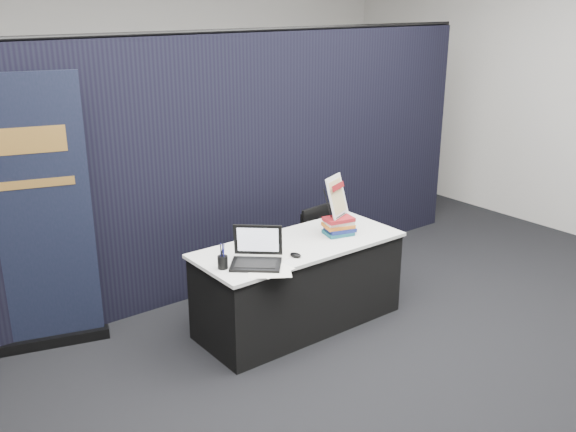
{
  "coord_description": "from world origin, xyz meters",
  "views": [
    {
      "loc": [
        -3.13,
        -3.36,
        2.7
      ],
      "look_at": [
        -0.12,
        0.55,
        1.01
      ],
      "focal_mm": 40.0,
      "sensor_mm": 36.0,
      "label": 1
    }
  ],
  "objects_px": {
    "laptop": "(252,256)",
    "pullup_banner": "(35,234)",
    "stacking_chair": "(325,247)",
    "display_table": "(299,284)",
    "info_sign": "(337,197)",
    "book_stack_tall": "(339,226)",
    "book_stack_short": "(338,228)"
  },
  "relations": [
    {
      "from": "pullup_banner",
      "to": "stacking_chair",
      "type": "bearing_deg",
      "value": 3.12
    },
    {
      "from": "info_sign",
      "to": "stacking_chair",
      "type": "height_order",
      "value": "info_sign"
    },
    {
      "from": "info_sign",
      "to": "pullup_banner",
      "type": "bearing_deg",
      "value": 134.37
    },
    {
      "from": "display_table",
      "to": "laptop",
      "type": "distance_m",
      "value": 0.73
    },
    {
      "from": "laptop",
      "to": "stacking_chair",
      "type": "xyz_separation_m",
      "value": [
        1.18,
        0.5,
        -0.36
      ]
    },
    {
      "from": "book_stack_tall",
      "to": "pullup_banner",
      "type": "height_order",
      "value": "pullup_banner"
    },
    {
      "from": "display_table",
      "to": "pullup_banner",
      "type": "height_order",
      "value": "pullup_banner"
    },
    {
      "from": "laptop",
      "to": "info_sign",
      "type": "distance_m",
      "value": 1.01
    },
    {
      "from": "laptop",
      "to": "info_sign",
      "type": "height_order",
      "value": "info_sign"
    },
    {
      "from": "laptop",
      "to": "pullup_banner",
      "type": "distance_m",
      "value": 1.68
    },
    {
      "from": "display_table",
      "to": "pullup_banner",
      "type": "bearing_deg",
      "value": 152.9
    },
    {
      "from": "book_stack_short",
      "to": "pullup_banner",
      "type": "bearing_deg",
      "value": 157.08
    },
    {
      "from": "stacking_chair",
      "to": "laptop",
      "type": "bearing_deg",
      "value": -162.83
    },
    {
      "from": "pullup_banner",
      "to": "stacking_chair",
      "type": "relative_size",
      "value": 2.69
    },
    {
      "from": "pullup_banner",
      "to": "book_stack_short",
      "type": "bearing_deg",
      "value": -6.66
    },
    {
      "from": "info_sign",
      "to": "laptop",
      "type": "bearing_deg",
      "value": 164.06
    },
    {
      "from": "display_table",
      "to": "info_sign",
      "type": "height_order",
      "value": "info_sign"
    },
    {
      "from": "display_table",
      "to": "stacking_chair",
      "type": "distance_m",
      "value": 0.72
    },
    {
      "from": "info_sign",
      "to": "display_table",
      "type": "bearing_deg",
      "value": 156.09
    },
    {
      "from": "stacking_chair",
      "to": "book_stack_tall",
      "type": "bearing_deg",
      "value": -122.4
    },
    {
      "from": "display_table",
      "to": "book_stack_short",
      "type": "distance_m",
      "value": 0.59
    },
    {
      "from": "info_sign",
      "to": "book_stack_tall",
      "type": "bearing_deg",
      "value": -112.66
    },
    {
      "from": "pullup_banner",
      "to": "stacking_chair",
      "type": "xyz_separation_m",
      "value": [
        2.46,
        -0.58,
        -0.52
      ]
    },
    {
      "from": "laptop",
      "to": "stacking_chair",
      "type": "height_order",
      "value": "laptop"
    },
    {
      "from": "laptop",
      "to": "book_stack_short",
      "type": "relative_size",
      "value": 2.63
    },
    {
      "from": "pullup_banner",
      "to": "display_table",
      "type": "bearing_deg",
      "value": -10.85
    },
    {
      "from": "display_table",
      "to": "pullup_banner",
      "type": "xyz_separation_m",
      "value": [
        -1.85,
        0.95,
        0.6
      ]
    },
    {
      "from": "book_stack_short",
      "to": "pullup_banner",
      "type": "xyz_separation_m",
      "value": [
        -2.27,
        0.96,
        0.18
      ]
    },
    {
      "from": "book_stack_short",
      "to": "pullup_banner",
      "type": "distance_m",
      "value": 2.48
    },
    {
      "from": "laptop",
      "to": "info_sign",
      "type": "relative_size",
      "value": 1.4
    },
    {
      "from": "stacking_chair",
      "to": "info_sign",
      "type": "bearing_deg",
      "value": -124.22
    },
    {
      "from": "laptop",
      "to": "book_stack_short",
      "type": "distance_m",
      "value": 0.99
    }
  ]
}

